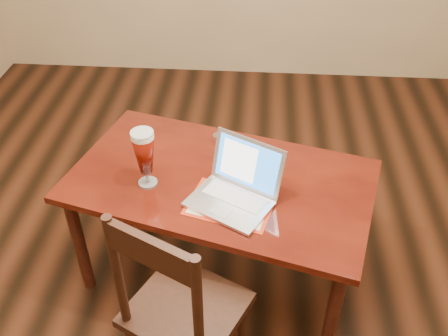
{
  "coord_description": "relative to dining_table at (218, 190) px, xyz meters",
  "views": [
    {
      "loc": [
        0.16,
        -1.82,
        2.24
      ],
      "look_at": [
        0.02,
        -0.0,
        0.79
      ],
      "focal_mm": 40.0,
      "sensor_mm": 36.0,
      "label": 1
    }
  ],
  "objects": [
    {
      "name": "ground",
      "position": [
        0.01,
        -0.05,
        -0.62
      ],
      "size": [
        5.0,
        5.0,
        0.0
      ],
      "primitive_type": "plane",
      "color": "black",
      "rests_on": "ground"
    },
    {
      "name": "dining_table",
      "position": [
        0.0,
        0.0,
        0.0
      ],
      "size": [
        1.63,
        1.18,
        0.98
      ],
      "rotation": [
        0.0,
        0.0,
        -0.27
      ],
      "color": "#50150A",
      "rests_on": "ground"
    },
    {
      "name": "dining_chair",
      "position": [
        -0.1,
        -0.63,
        -0.12
      ],
      "size": [
        0.59,
        0.58,
        1.05
      ],
      "rotation": [
        0.0,
        0.0,
        -0.46
      ],
      "color": "black",
      "rests_on": "ground"
    }
  ]
}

